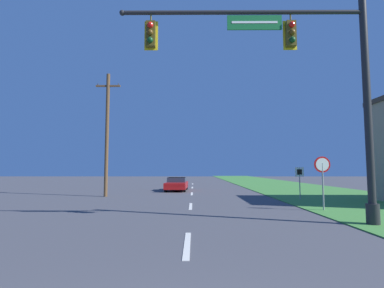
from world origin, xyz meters
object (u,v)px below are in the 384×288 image
(signal_mast, at_px, (308,78))
(stop_sign, at_px, (322,171))
(car_ahead, at_px, (177,184))
(route_sign_post, at_px, (300,176))
(utility_pole_near, at_px, (107,132))

(signal_mast, height_order, stop_sign, signal_mast)
(car_ahead, height_order, stop_sign, stop_sign)
(signal_mast, bearing_deg, route_sign_post, 73.03)
(signal_mast, distance_m, route_sign_post, 9.80)
(utility_pole_near, bearing_deg, route_sign_post, -9.63)
(stop_sign, height_order, utility_pole_near, utility_pole_near)
(car_ahead, bearing_deg, stop_sign, -59.87)
(route_sign_post, relative_size, utility_pole_near, 0.23)
(signal_mast, xyz_separation_m, route_sign_post, (2.65, 8.68, -3.69))
(car_ahead, relative_size, stop_sign, 1.85)
(signal_mast, distance_m, stop_sign, 5.31)
(signal_mast, distance_m, utility_pole_near, 15.10)
(car_ahead, relative_size, route_sign_post, 2.28)
(stop_sign, height_order, route_sign_post, stop_sign)
(signal_mast, height_order, route_sign_post, signal_mast)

